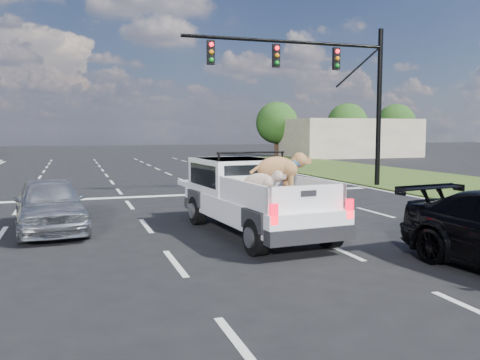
% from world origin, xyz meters
% --- Properties ---
extents(ground, '(160.00, 160.00, 0.00)m').
position_xyz_m(ground, '(0.00, 0.00, 0.00)').
color(ground, black).
rests_on(ground, ground).
extents(road_markings, '(17.75, 60.00, 0.01)m').
position_xyz_m(road_markings, '(0.00, 6.56, 0.01)').
color(road_markings, silver).
rests_on(road_markings, ground).
extents(traffic_signal, '(9.11, 0.31, 7.00)m').
position_xyz_m(traffic_signal, '(7.20, 10.50, 4.73)').
color(traffic_signal, black).
rests_on(traffic_signal, ground).
extents(building_right, '(12.00, 7.00, 3.60)m').
position_xyz_m(building_right, '(22.00, 34.00, 1.80)').
color(building_right, beige).
rests_on(building_right, ground).
extents(tree_far_d, '(4.20, 4.20, 5.40)m').
position_xyz_m(tree_far_d, '(16.00, 38.00, 3.29)').
color(tree_far_d, '#332114').
rests_on(tree_far_d, ground).
extents(tree_far_e, '(4.20, 4.20, 5.40)m').
position_xyz_m(tree_far_e, '(24.00, 38.00, 3.29)').
color(tree_far_e, '#332114').
rests_on(tree_far_e, ground).
extents(tree_far_f, '(4.20, 4.20, 5.40)m').
position_xyz_m(tree_far_f, '(30.00, 38.00, 3.29)').
color(tree_far_f, '#332114').
rests_on(tree_far_f, ground).
extents(pickup_truck, '(2.40, 5.50, 2.01)m').
position_xyz_m(pickup_truck, '(0.60, 2.25, 0.95)').
color(pickup_truck, black).
rests_on(pickup_truck, ground).
extents(silver_sedan, '(1.99, 4.17, 1.38)m').
position_xyz_m(silver_sedan, '(-4.12, 4.09, 0.69)').
color(silver_sedan, '#B1B4B8').
rests_on(silver_sedan, ground).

